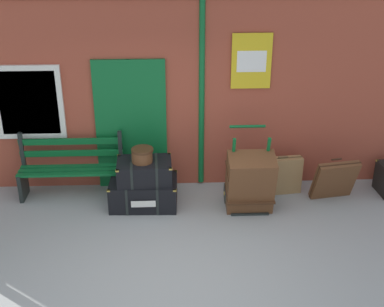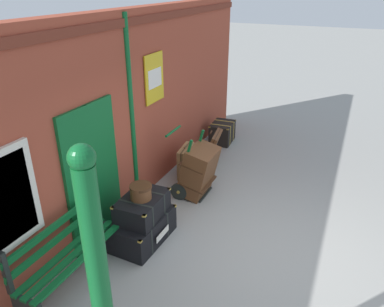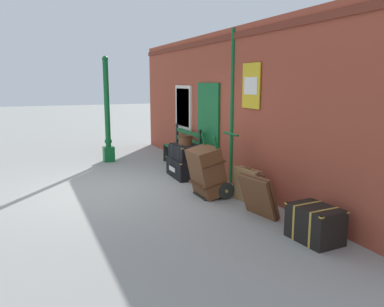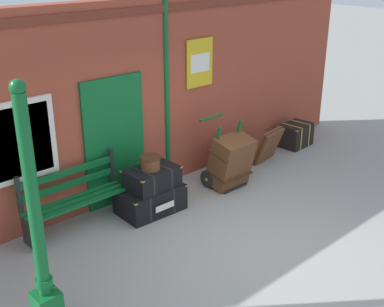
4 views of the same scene
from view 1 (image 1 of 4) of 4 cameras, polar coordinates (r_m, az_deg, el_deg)
name	(u,v)px [view 1 (image 1 of 4)]	position (r m, az deg, el deg)	size (l,w,h in m)	color
ground_plane	(172,278)	(6.57, -2.23, -13.50)	(60.00, 60.00, 0.00)	gray
brick_facade	(167,88)	(8.12, -2.73, 7.18)	(10.40, 0.35, 3.20)	#9E422D
platform_bench	(72,169)	(8.30, -13.03, -1.66)	(1.60, 0.43, 1.01)	#0F5B28
steamer_trunk_base	(144,192)	(7.95, -5.30, -4.24)	(1.03, 0.70, 0.43)	black
steamer_trunk_middle	(144,171)	(7.76, -5.22, -1.93)	(0.83, 0.58, 0.33)	black
round_hatbox	(142,154)	(7.63, -5.49, -0.08)	(0.32, 0.32, 0.21)	brown
porters_trolley	(248,189)	(7.94, 6.12, -3.85)	(0.71, 0.68, 1.18)	black
large_brown_trunk	(250,182)	(7.69, 6.37, -3.13)	(0.70, 0.62, 0.96)	brown
suitcase_beige	(334,180)	(8.28, 15.32, -2.81)	(0.71, 0.45, 0.69)	brown
suitcase_oxblood	(282,175)	(8.33, 9.79, -2.37)	(0.63, 0.25, 0.64)	olive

